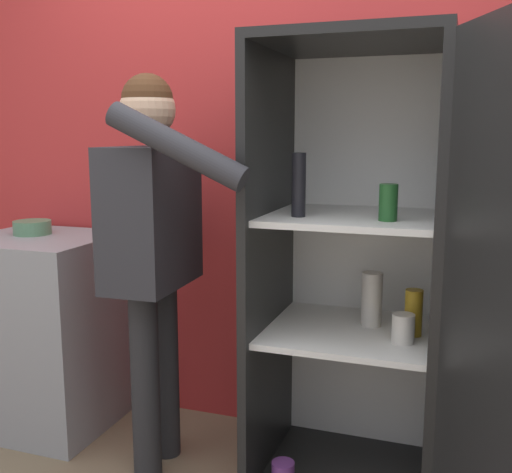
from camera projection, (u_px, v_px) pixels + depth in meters
wall_back at (292, 161)px, 2.71m from camera, size 7.00×0.06×2.55m
refrigerator at (379, 281)px, 2.19m from camera, size 1.03×1.29×1.74m
person at (153, 229)px, 2.39m from camera, size 0.64×0.60×1.63m
counter at (45, 330)px, 2.89m from camera, size 0.66×0.60×0.92m
bowl at (32, 227)px, 2.87m from camera, size 0.18×0.18×0.07m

